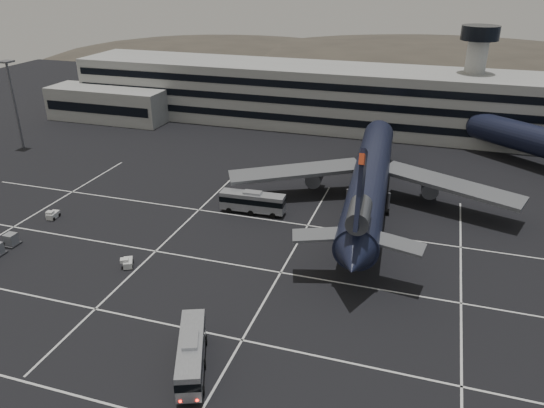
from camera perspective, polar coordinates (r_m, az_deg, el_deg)
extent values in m
plane|color=black|center=(69.27, -9.66, -7.34)|extent=(260.00, 260.00, 0.00)
cube|color=silver|center=(54.88, -20.55, -18.68)|extent=(90.00, 0.25, 0.01)
cube|color=silver|center=(62.18, -13.87, -11.90)|extent=(90.00, 0.25, 0.01)
cube|color=silver|center=(72.30, -8.24, -5.77)|extent=(90.00, 0.25, 0.01)
cube|color=silver|center=(83.55, -4.14, -1.17)|extent=(90.00, 0.25, 0.01)
cube|color=silver|center=(89.85, -25.22, -1.69)|extent=(0.25, 55.00, 0.01)
cube|color=silver|center=(76.38, -11.67, -4.29)|extent=(0.25, 55.00, 0.01)
cube|color=silver|center=(70.07, 1.42, -6.55)|extent=(0.25, 55.00, 0.01)
cube|color=silver|center=(68.27, 19.66, -9.10)|extent=(0.25, 55.00, 0.01)
cube|color=gray|center=(130.21, 4.70, 11.55)|extent=(120.00, 18.00, 14.00)
cube|color=black|center=(122.54, 3.65, 9.06)|extent=(118.00, 0.20, 1.60)
cube|color=black|center=(121.53, 3.70, 10.88)|extent=(118.00, 0.20, 1.60)
cube|color=black|center=(120.71, 3.75, 12.58)|extent=(118.00, 0.20, 1.60)
cube|color=gray|center=(140.29, -17.19, 10.24)|extent=(30.00, 10.00, 8.00)
cylinder|color=gray|center=(128.27, 20.70, 11.71)|extent=(4.40, 4.40, 22.00)
cylinder|color=black|center=(126.51, 21.50, 16.77)|extent=(8.00, 8.00, 3.00)
ellipsoid|color=#38332B|center=(243.21, -4.06, 13.47)|extent=(196.00, 140.00, 32.00)
ellipsoid|color=#38332B|center=(227.12, 18.01, 10.78)|extent=(252.00, 180.00, 44.00)
cylinder|color=slate|center=(123.46, -25.91, 9.42)|extent=(0.50, 0.50, 18.00)
cube|color=slate|center=(121.77, -26.71, 13.53)|extent=(2.40, 2.40, 0.35)
cylinder|color=black|center=(85.24, 10.51, 2.81)|extent=(9.06, 48.28, 5.60)
cone|color=black|center=(110.04, 11.48, 7.73)|extent=(5.91, 4.89, 5.60)
cone|color=black|center=(61.36, 8.76, -6.12)|extent=(5.39, 5.35, 5.04)
cube|color=black|center=(61.17, 9.52, 1.50)|extent=(1.19, 9.48, 10.97)
cube|color=red|center=(58.26, 9.68, 4.74)|extent=(0.78, 3.26, 2.24)
cylinder|color=#595B60|center=(62.97, 9.35, -1.09)|extent=(3.13, 6.18, 2.70)
cube|color=slate|center=(65.33, 5.51, -3.30)|extent=(8.10, 5.16, 0.87)
cube|color=slate|center=(64.91, 12.88, -4.05)|extent=(7.87, 4.19, 0.87)
cube|color=slate|center=(88.74, 2.49, 3.55)|extent=(22.17, 14.64, 1.75)
cylinder|color=#595B60|center=(91.64, 4.69, 3.05)|extent=(3.09, 5.68, 2.70)
cube|color=slate|center=(87.82, 18.71, 1.98)|extent=(22.63, 11.98, 1.75)
cylinder|color=#595B60|center=(90.96, 16.58, 1.89)|extent=(3.09, 5.68, 2.70)
cylinder|color=slate|center=(100.67, 11.00, 4.37)|extent=(0.44, 0.44, 3.00)
cylinder|color=black|center=(101.24, 10.92, 3.50)|extent=(0.58, 1.13, 1.10)
cylinder|color=slate|center=(84.73, 8.11, 0.65)|extent=(0.44, 0.44, 3.00)
cylinder|color=black|center=(85.41, 8.04, -0.36)|extent=(0.58, 1.13, 1.10)
cylinder|color=slate|center=(84.48, 12.42, 0.23)|extent=(0.44, 0.44, 3.00)
cylinder|color=black|center=(85.16, 12.32, -0.78)|extent=(0.58, 1.13, 1.10)
cone|color=black|center=(121.48, 20.25, 8.29)|extent=(6.98, 7.18, 5.60)
cube|color=gray|center=(53.67, -8.67, -15.53)|extent=(6.02, 10.32, 2.78)
cube|color=black|center=(53.46, -8.70, -15.26)|extent=(6.10, 10.40, 0.88)
cube|color=gray|center=(52.69, -8.78, -14.24)|extent=(2.43, 3.14, 0.32)
cylinder|color=black|center=(52.10, -10.16, -19.30)|extent=(0.61, 0.94, 0.89)
cylinder|color=black|center=(51.90, -7.46, -19.29)|extent=(0.61, 0.94, 0.89)
cylinder|color=black|center=(54.73, -9.84, -16.71)|extent=(0.61, 0.94, 0.89)
cylinder|color=black|center=(54.53, -7.30, -16.69)|extent=(0.61, 0.94, 0.89)
cylinder|color=black|center=(57.45, -9.55, -14.37)|extent=(0.61, 0.94, 0.89)
cylinder|color=black|center=(57.26, -7.17, -14.33)|extent=(0.61, 0.94, 0.89)
cube|color=#FF0C05|center=(50.68, -9.85, -20.19)|extent=(0.24, 0.16, 0.20)
cube|color=#FF0C05|center=(50.55, -8.06, -20.19)|extent=(0.24, 0.16, 0.20)
cube|color=gray|center=(83.32, -2.10, 0.25)|extent=(10.35, 2.76, 2.80)
cube|color=black|center=(83.18, -2.11, 0.46)|extent=(10.41, 2.83, 0.89)
cube|color=gray|center=(82.68, -2.12, 1.24)|extent=(2.86, 1.61, 0.33)
cylinder|color=black|center=(82.00, 0.07, -1.28)|extent=(0.91, 0.34, 0.90)
cylinder|color=black|center=(84.03, 0.49, -0.61)|extent=(0.91, 0.34, 0.90)
cylinder|color=black|center=(82.93, -2.33, -0.99)|extent=(0.91, 0.34, 0.90)
cylinder|color=black|center=(84.94, -1.85, -0.34)|extent=(0.91, 0.34, 0.90)
cylinder|color=black|center=(84.00, -4.66, -0.71)|extent=(0.91, 0.34, 0.90)
cylinder|color=black|center=(85.98, -4.14, -0.07)|extent=(0.91, 0.34, 0.90)
cube|color=silver|center=(88.80, -22.49, -1.11)|extent=(1.42, 2.27, 0.88)
cube|color=silver|center=(88.20, -22.71, -0.90)|extent=(1.17, 1.00, 0.49)
cylinder|color=black|center=(88.61, -23.01, -1.44)|extent=(0.28, 0.57, 0.54)
cylinder|color=black|center=(88.04, -22.43, -1.51)|extent=(0.28, 0.57, 0.54)
cylinder|color=black|center=(89.76, -22.50, -1.02)|extent=(0.28, 0.57, 0.54)
cylinder|color=black|center=(89.20, -21.92, -1.08)|extent=(0.28, 0.57, 0.54)
cube|color=silver|center=(71.96, -15.22, -6.13)|extent=(1.99, 2.37, 0.85)
cube|color=silver|center=(71.27, -15.29, -5.93)|extent=(1.32, 1.25, 0.47)
cylinder|color=black|center=(71.49, -15.65, -6.64)|extent=(0.44, 0.56, 0.53)
cylinder|color=black|center=(71.39, -14.81, -6.58)|extent=(0.44, 0.56, 0.53)
cylinder|color=black|center=(72.79, -15.58, -6.03)|extent=(0.44, 0.56, 0.53)
cylinder|color=black|center=(72.69, -14.76, -5.97)|extent=(0.44, 0.56, 0.53)
cube|color=#2D2D30|center=(83.07, -26.18, -3.90)|extent=(1.87, 2.14, 0.17)
cylinder|color=black|center=(83.09, -26.17, -3.93)|extent=(0.09, 0.19, 0.19)
cube|color=gray|center=(82.71, -26.29, -3.38)|extent=(1.52, 1.52, 1.51)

